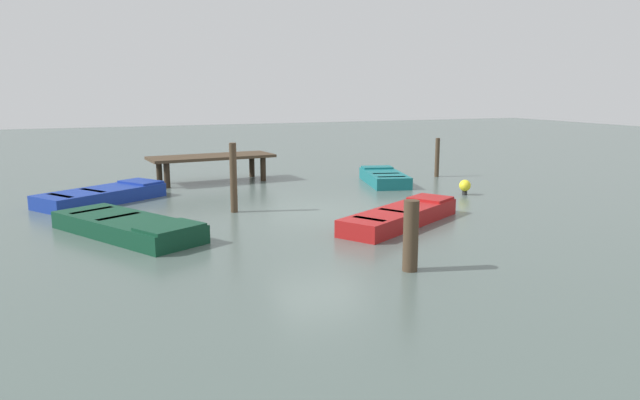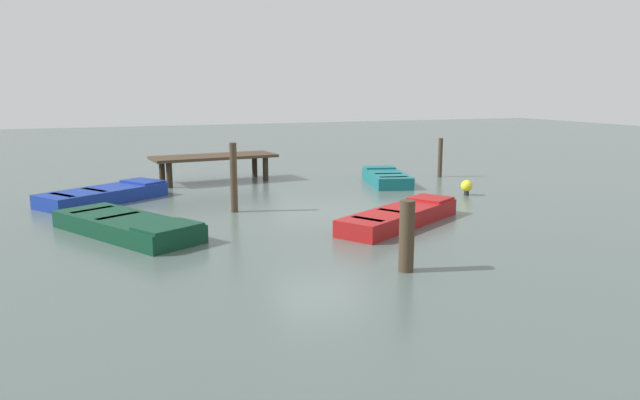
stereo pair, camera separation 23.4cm
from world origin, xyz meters
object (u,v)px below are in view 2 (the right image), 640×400
(rowboat_red, at_px, (400,216))
(marker_buoy, at_px, (467,186))
(rowboat_teal, at_px, (386,178))
(mooring_piling_far_right, at_px, (407,236))
(mooring_piling_far_left, at_px, (440,158))
(rowboat_dark_green, at_px, (127,225))
(dock_segment, at_px, (214,159))
(mooring_piling_center, at_px, (234,178))
(rowboat_blue, at_px, (104,194))

(rowboat_red, bearing_deg, marker_buoy, 5.38)
(rowboat_teal, relative_size, mooring_piling_far_right, 2.39)
(mooring_piling_far_left, height_order, marker_buoy, mooring_piling_far_left)
(rowboat_dark_green, bearing_deg, dock_segment, 124.86)
(rowboat_red, xyz_separation_m, mooring_piling_center, (-3.41, 3.00, 0.72))
(dock_segment, distance_m, mooring_piling_far_right, 11.80)
(rowboat_red, bearing_deg, mooring_piling_far_left, 20.38)
(mooring_piling_far_right, height_order, marker_buoy, mooring_piling_far_right)
(rowboat_blue, height_order, mooring_piling_far_right, mooring_piling_far_right)
(rowboat_dark_green, xyz_separation_m, rowboat_teal, (8.92, 4.38, 0.00))
(mooring_piling_far_left, bearing_deg, dock_segment, 166.70)
(rowboat_blue, distance_m, mooring_piling_far_right, 10.40)
(rowboat_red, relative_size, mooring_piling_far_left, 2.75)
(rowboat_teal, relative_size, marker_buoy, 6.51)
(dock_segment, xyz_separation_m, mooring_piling_center, (-0.57, -5.40, 0.11))
(marker_buoy, bearing_deg, dock_segment, 140.45)
(rowboat_dark_green, bearing_deg, rowboat_red, 48.61)
(rowboat_red, height_order, marker_buoy, marker_buoy)
(rowboat_red, distance_m, mooring_piling_far_left, 8.36)
(rowboat_teal, distance_m, marker_buoy, 3.20)
(rowboat_red, distance_m, rowboat_blue, 8.82)
(rowboat_dark_green, relative_size, rowboat_teal, 1.35)
(rowboat_red, bearing_deg, dock_segment, 78.19)
(dock_segment, xyz_separation_m, rowboat_blue, (-3.79, -2.58, -0.60))
(marker_buoy, bearing_deg, mooring_piling_center, 178.66)
(mooring_piling_far_right, relative_size, marker_buoy, 2.73)
(mooring_piling_center, bearing_deg, marker_buoy, -1.34)
(rowboat_blue, bearing_deg, mooring_piling_center, -74.43)
(dock_segment, relative_size, rowboat_dark_green, 1.05)
(mooring_piling_far_left, xyz_separation_m, marker_buoy, (-1.36, -3.66, -0.44))
(dock_segment, relative_size, rowboat_teal, 1.43)
(mooring_piling_far_right, bearing_deg, rowboat_red, 62.53)
(dock_segment, xyz_separation_m, rowboat_dark_green, (-3.44, -7.02, -0.60))
(dock_segment, distance_m, rowboat_teal, 6.11)
(rowboat_teal, bearing_deg, mooring_piling_far_left, -59.98)
(rowboat_teal, relative_size, mooring_piling_far_left, 2.15)
(rowboat_dark_green, height_order, rowboat_blue, same)
(rowboat_red, distance_m, marker_buoy, 4.82)
(rowboat_dark_green, bearing_deg, mooring_piling_far_right, 14.89)
(mooring_piling_far_right, distance_m, mooring_piling_center, 6.56)
(dock_segment, height_order, rowboat_blue, dock_segment)
(mooring_piling_far_left, bearing_deg, rowboat_teal, -164.68)
(rowboat_blue, height_order, marker_buoy, marker_buoy)
(rowboat_blue, xyz_separation_m, mooring_piling_far_right, (4.89, -9.16, 0.44))
(mooring_piling_far_left, bearing_deg, rowboat_dark_green, -156.16)
(rowboat_blue, distance_m, mooring_piling_far_left, 11.92)
(rowboat_blue, bearing_deg, mooring_piling_far_right, -95.07)
(rowboat_red, bearing_deg, rowboat_teal, 34.87)
(mooring_piling_far_right, height_order, mooring_piling_center, mooring_piling_center)
(rowboat_teal, bearing_deg, rowboat_blue, 104.34)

